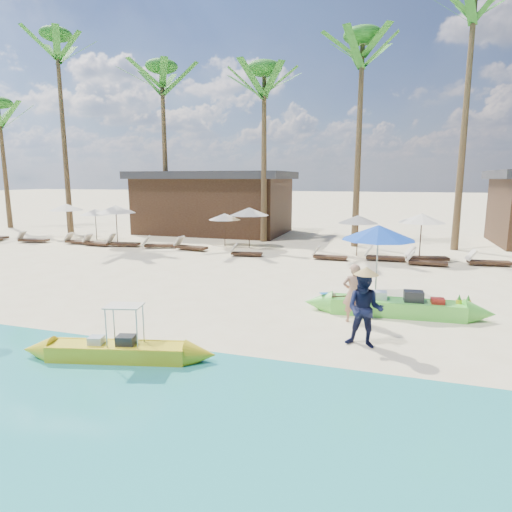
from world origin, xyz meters
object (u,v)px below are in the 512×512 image
(blue_umbrella, at_px, (378,232))
(tourist, at_px, (353,293))
(green_canoe, at_px, (396,307))
(yellow_canoe, at_px, (118,351))

(blue_umbrella, bearing_deg, tourist, -103.16)
(green_canoe, bearing_deg, yellow_canoe, -142.41)
(tourist, relative_size, blue_umbrella, 0.66)
(green_canoe, distance_m, yellow_canoe, 7.55)
(yellow_canoe, relative_size, tourist, 2.91)
(green_canoe, bearing_deg, tourist, -144.27)
(tourist, bearing_deg, yellow_canoe, 25.78)
(green_canoe, height_order, yellow_canoe, yellow_canoe)
(yellow_canoe, height_order, tourist, tourist)
(green_canoe, relative_size, blue_umbrella, 2.39)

